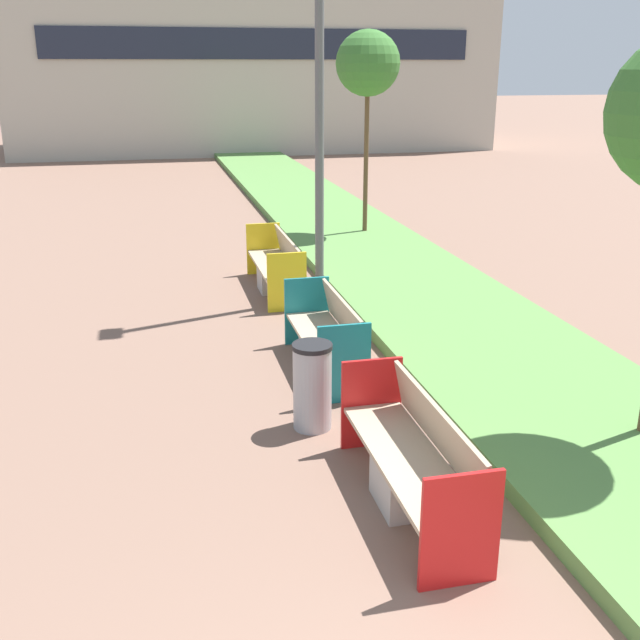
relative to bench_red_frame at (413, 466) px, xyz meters
name	(u,v)px	position (x,y,z in m)	size (l,w,h in m)	color
planter_grass_strip	(377,257)	(2.26, 8.29, -0.28)	(2.80, 120.00, 0.18)	#568442
building_backdrop	(250,56)	(3.06, 30.64, 3.71)	(20.87, 8.19, 8.17)	#B2AD9E
bench_red_frame	(413,466)	(0.00, 0.00, 0.00)	(0.65, 2.26, 0.94)	#ADA8A0
bench_teal_frame	(326,342)	(0.00, 3.17, -0.01)	(0.65, 2.03, 0.94)	#ADA8A0
bench_yellow_frame	(277,269)	(0.00, 6.78, 0.00)	(0.65, 2.36, 0.94)	#ADA8A0
litter_bin	(312,386)	(-0.53, 1.64, 0.10)	(0.42, 0.42, 0.95)	#9EA0A5
street_lamp_post	(319,59)	(0.61, 6.18, 3.39)	(0.24, 0.44, 6.77)	#56595B
sapling_tree_far	(368,65)	(2.62, 10.37, 3.31)	(1.35, 1.35, 4.38)	brown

